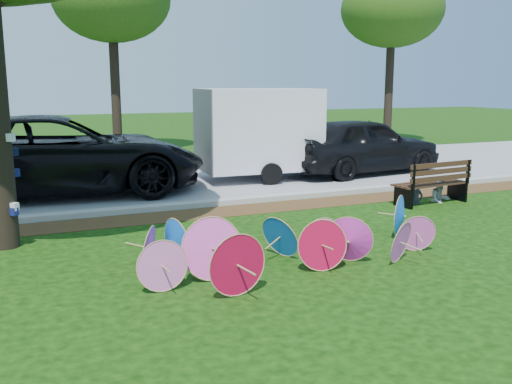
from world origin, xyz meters
The scene contains 11 objects.
ground centered at (0.00, 0.00, 0.00)m, with size 90.00×90.00×0.00m, color black.
mulch_strip centered at (0.00, 4.50, 0.01)m, with size 90.00×1.00×0.01m, color #472D16.
curb centered at (0.00, 5.20, 0.06)m, with size 90.00×0.30×0.12m, color #B7B5AD.
street centered at (0.00, 9.35, 0.01)m, with size 90.00×8.00×0.01m, color gray.
parasol_pile centered at (0.32, 0.63, 0.38)m, with size 5.32×1.97×0.92m.
black_van centered at (-2.26, 7.88, 0.98)m, with size 3.24×7.03×1.95m, color black.
dark_pickup centered at (6.43, 7.81, 0.86)m, with size 2.04×5.06×1.72m, color black.
cargo_trailer centered at (3.16, 8.11, 1.43)m, with size 3.23×2.05×2.86m, color white.
park_bench centered at (5.46, 3.51, 0.49)m, with size 1.87×0.71×0.98m, color black, non-canonical shape.
person_left centered at (5.11, 3.56, 0.54)m, with size 0.39×0.26×1.07m, color #353849.
person_right centered at (5.81, 3.56, 0.54)m, with size 0.52×0.41×1.08m, color #AFAFB8.
Camera 1 is at (-3.20, -6.77, 2.73)m, focal length 40.00 mm.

